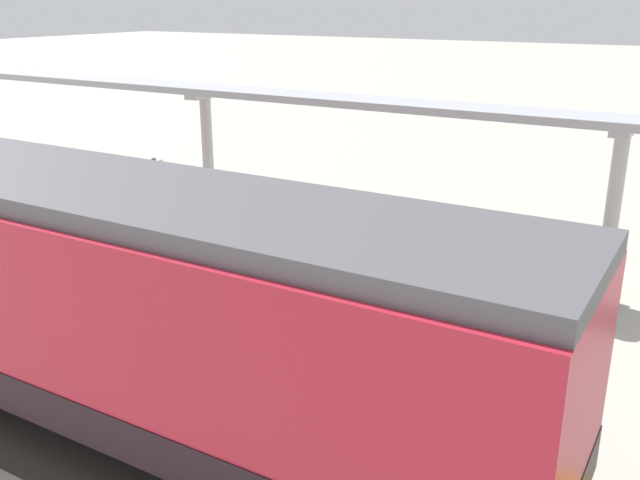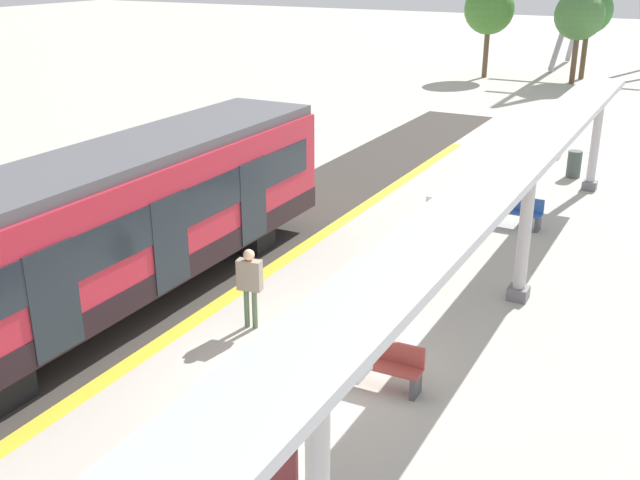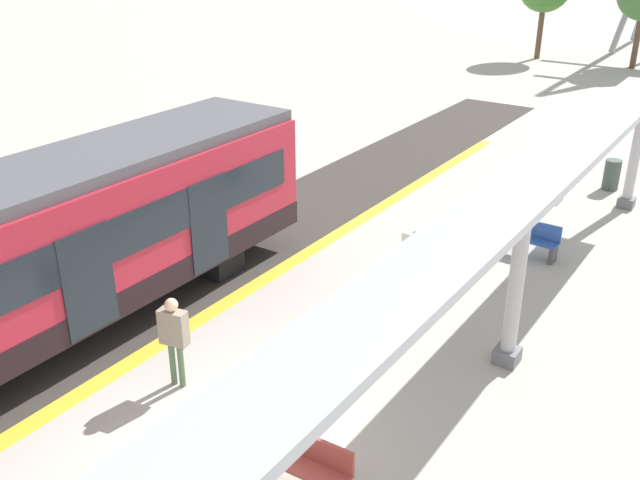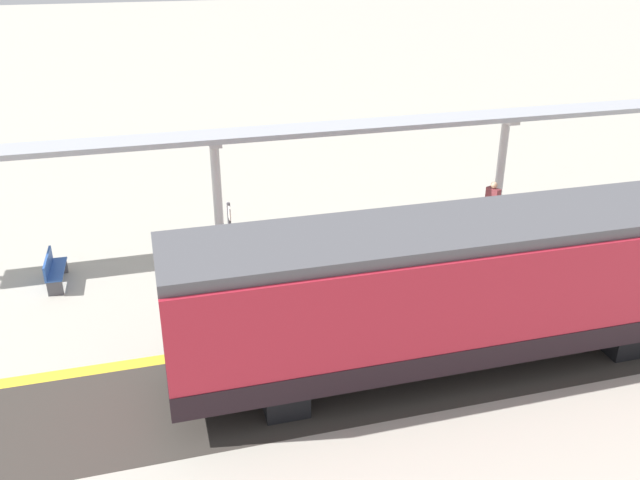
% 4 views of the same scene
% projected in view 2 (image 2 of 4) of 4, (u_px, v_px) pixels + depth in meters
% --- Properties ---
extents(ground_plane, '(176.00, 176.00, 0.00)m').
position_uv_depth(ground_plane, '(307.00, 366.00, 14.12)').
color(ground_plane, '#AEAA9D').
extents(tactile_edge_strip, '(0.39, 36.55, 0.01)m').
position_uv_depth(tactile_edge_strip, '(179.00, 331.00, 15.45)').
color(tactile_edge_strip, gold).
rests_on(tactile_edge_strip, ground).
extents(trackbed, '(3.20, 48.55, 0.01)m').
position_uv_depth(trackbed, '(113.00, 312.00, 16.23)').
color(trackbed, '#38332D').
rests_on(trackbed, ground).
extents(train_near_carriage, '(2.65, 12.68, 3.48)m').
position_uv_depth(train_near_carriage, '(122.00, 226.00, 16.01)').
color(train_near_carriage, '#B82132').
rests_on(train_near_carriage, ground).
extents(canopy_pillar_third, '(1.10, 0.44, 3.45)m').
position_uv_depth(canopy_pillar_third, '(525.00, 227.00, 16.23)').
color(canopy_pillar_third, slate).
rests_on(canopy_pillar_third, ground).
extents(canopy_pillar_fourth, '(1.10, 0.44, 3.45)m').
position_uv_depth(canopy_pillar_fourth, '(596.00, 138.00, 24.03)').
color(canopy_pillar_fourth, slate).
rests_on(canopy_pillar_fourth, ground).
extents(canopy_beam, '(1.20, 29.10, 0.16)m').
position_uv_depth(canopy_beam, '(465.00, 211.00, 11.72)').
color(canopy_beam, '#A8AAB2').
rests_on(canopy_beam, canopy_pillar_nearest).
extents(bench_near_end, '(1.51, 0.48, 0.86)m').
position_uv_depth(bench_near_end, '(516.00, 211.00, 21.22)').
color(bench_near_end, '#2D56A5').
rests_on(bench_near_end, ground).
extents(bench_mid_platform, '(1.51, 0.49, 0.86)m').
position_uv_depth(bench_mid_platform, '(382.00, 363.00, 13.36)').
color(bench_mid_platform, '#A03F37').
rests_on(bench_mid_platform, ground).
extents(trash_bin, '(0.48, 0.48, 0.94)m').
position_uv_depth(trash_bin, '(574.00, 164.00, 25.88)').
color(trash_bin, '#414D46').
rests_on(trash_bin, ground).
extents(platform_info_sign, '(0.56, 0.10, 2.20)m').
position_uv_depth(platform_info_sign, '(436.00, 231.00, 17.19)').
color(platform_info_sign, '#4C4C51').
rests_on(platform_info_sign, ground).
extents(passenger_waiting_near_edge, '(0.54, 0.32, 1.75)m').
position_uv_depth(passenger_waiting_near_edge, '(250.00, 279.00, 15.21)').
color(passenger_waiting_near_edge, '#526948').
rests_on(passenger_waiting_near_edge, ground).
extents(passenger_by_the_benches, '(0.51, 0.37, 1.62)m').
position_uv_depth(passenger_by_the_benches, '(279.00, 476.00, 9.61)').
color(passenger_by_the_benches, '#314A87').
rests_on(passenger_by_the_benches, ground).
extents(tree_left_background, '(3.04, 3.04, 5.64)m').
position_uv_depth(tree_left_background, '(489.00, 10.00, 45.56)').
color(tree_left_background, brown).
rests_on(tree_left_background, ground).
extents(tree_right_background, '(2.79, 2.79, 5.49)m').
position_uv_depth(tree_right_background, '(589.00, 11.00, 44.85)').
color(tree_right_background, brown).
rests_on(tree_right_background, ground).
extents(tree_centre_background, '(2.88, 2.88, 5.41)m').
position_uv_depth(tree_centre_background, '(580.00, 15.00, 43.25)').
color(tree_centre_background, brown).
rests_on(tree_centre_background, ground).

